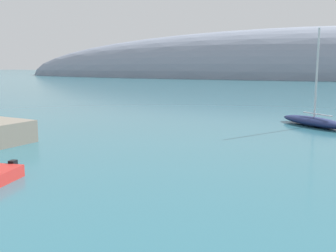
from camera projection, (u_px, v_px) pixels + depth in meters
The scene contains 1 object.
sailboat_navy_outer_mooring at pixel (314, 121), 40.55m from camera, with size 7.63×7.66×9.75m.
Camera 1 is at (8.54, 0.23, 6.38)m, focal length 42.75 mm.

